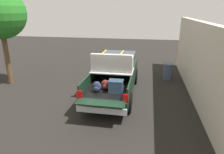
# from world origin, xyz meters

# --- Properties ---
(ground_plane) EXTENTS (40.00, 40.00, 0.00)m
(ground_plane) POSITION_xyz_m (0.00, 0.00, 0.00)
(ground_plane) COLOR black
(pickup_truck) EXTENTS (6.05, 2.06, 2.23)m
(pickup_truck) POSITION_xyz_m (0.35, -0.00, 0.95)
(pickup_truck) COLOR black
(pickup_truck) RESTS_ON ground_plane
(building_facade) EXTENTS (10.72, 0.36, 3.55)m
(building_facade) POSITION_xyz_m (0.84, -3.92, 1.77)
(building_facade) COLOR beige
(building_facade) RESTS_ON ground_plane
(tree_background) EXTENTS (2.68, 2.68, 5.22)m
(tree_background) POSITION_xyz_m (0.41, 6.11, 3.86)
(tree_background) COLOR brown
(tree_background) RESTS_ON ground_plane
(trash_can) EXTENTS (0.60, 0.60, 0.98)m
(trash_can) POSITION_xyz_m (2.81, -2.81, 0.50)
(trash_can) COLOR #3F4C66
(trash_can) RESTS_ON ground_plane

